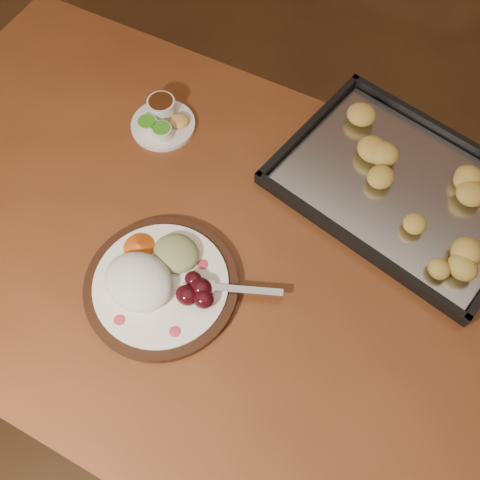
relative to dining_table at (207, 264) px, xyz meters
The scene contains 5 objects.
ground 0.68m from the dining_table, 48.71° to the left, with size 4.00×4.00×0.00m, color brown.
dining_table is the anchor object (origin of this frame).
dinner_plate 0.17m from the dining_table, 98.18° to the right, with size 0.35×0.29×0.07m.
condiment_saucer 0.34m from the dining_table, 143.39° to the left, with size 0.14×0.14×0.05m.
baking_tray 0.44m from the dining_table, 51.56° to the left, with size 0.53×0.41×0.05m.
Camera 1 is at (0.20, -0.52, 1.69)m, focal length 40.00 mm.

